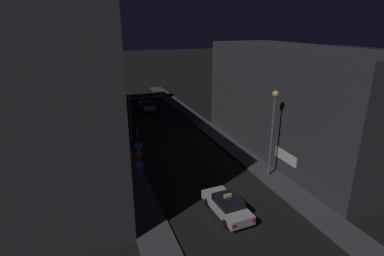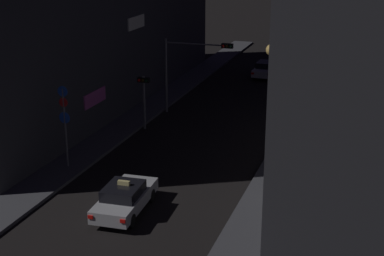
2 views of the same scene
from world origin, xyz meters
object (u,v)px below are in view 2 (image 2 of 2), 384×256
at_px(far_car, 267,69).
at_px(traffic_light_overhead, 191,61).
at_px(sign_pole_left, 65,119).
at_px(taxi, 125,198).
at_px(traffic_light_left_kerb, 144,91).
at_px(street_lamp_near_block, 270,90).

height_order(far_car, traffic_light_overhead, traffic_light_overhead).
distance_m(traffic_light_overhead, sign_pole_left, 12.40).
xyz_separation_m(taxi, traffic_light_left_kerb, (-3.94, 11.64, 1.86)).
bearing_deg(traffic_light_overhead, far_car, 78.10).
bearing_deg(traffic_light_left_kerb, sign_pole_left, -99.46).
relative_size(taxi, street_lamp_near_block, 0.61).
bearing_deg(street_lamp_near_block, traffic_light_overhead, 123.40).
height_order(far_car, traffic_light_left_kerb, traffic_light_left_kerb).
height_order(far_car, sign_pole_left, sign_pole_left).
distance_m(far_car, traffic_light_overhead, 13.92).
bearing_deg(traffic_light_left_kerb, traffic_light_overhead, 65.16).
distance_m(taxi, street_lamp_near_block, 8.46).
bearing_deg(far_car, traffic_light_overhead, -101.90).
relative_size(taxi, traffic_light_overhead, 0.84).
xyz_separation_m(taxi, traffic_light_overhead, (-2.03, 15.77, 3.20)).
height_order(traffic_light_overhead, traffic_light_left_kerb, traffic_light_overhead).
bearing_deg(street_lamp_near_block, far_car, 101.51).
distance_m(taxi, traffic_light_left_kerb, 12.43).
xyz_separation_m(far_car, traffic_light_overhead, (-2.79, -13.25, 3.20)).
bearing_deg(sign_pole_left, taxi, -36.16).
bearing_deg(street_lamp_near_block, traffic_light_left_kerb, 141.21).
bearing_deg(sign_pole_left, street_lamp_near_block, -0.55).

